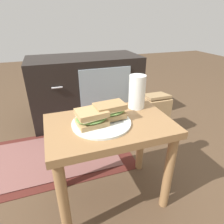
{
  "coord_description": "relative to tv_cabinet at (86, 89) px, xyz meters",
  "views": [
    {
      "loc": [
        -0.23,
        -0.7,
        0.88
      ],
      "look_at": [
        0.01,
        0.0,
        0.51
      ],
      "focal_mm": 30.62,
      "sensor_mm": 36.0,
      "label": 1
    }
  ],
  "objects": [
    {
      "name": "tv_cabinet",
      "position": [
        0.0,
        0.0,
        0.0
      ],
      "size": [
        0.96,
        0.46,
        0.58
      ],
      "color": "black",
      "rests_on": "ground"
    },
    {
      "name": "area_rug",
      "position": [
        -0.36,
        -0.51,
        -0.29
      ],
      "size": [
        1.05,
        0.61,
        0.01
      ],
      "color": "#4C1E19",
      "rests_on": "ground"
    },
    {
      "name": "plate",
      "position": [
        -0.12,
        -0.94,
        0.17
      ],
      "size": [
        0.26,
        0.26,
        0.01
      ],
      "primitive_type": "cylinder",
      "color": "silver",
      "rests_on": "side_table"
    },
    {
      "name": "beer_glass",
      "position": [
        0.09,
        -0.84,
        0.25
      ],
      "size": [
        0.08,
        0.08,
        0.17
      ],
      "color": "silver",
      "rests_on": "side_table"
    },
    {
      "name": "side_table",
      "position": [
        -0.09,
        -0.95,
        0.08
      ],
      "size": [
        0.56,
        0.36,
        0.46
      ],
      "color": "olive",
      "rests_on": "ground"
    },
    {
      "name": "paper_bag",
      "position": [
        0.45,
        -0.47,
        -0.12
      ],
      "size": [
        0.19,
        0.18,
        0.36
      ],
      "color": "tan",
      "rests_on": "ground"
    },
    {
      "name": "ground_plane",
      "position": [
        -0.09,
        -0.95,
        -0.29
      ],
      "size": [
        8.0,
        8.0,
        0.0
      ],
      "primitive_type": "plane",
      "color": "#4C3826"
    },
    {
      "name": "sandwich_front",
      "position": [
        -0.17,
        -0.95,
        0.21
      ],
      "size": [
        0.15,
        0.12,
        0.07
      ],
      "color": "tan",
      "rests_on": "plate"
    },
    {
      "name": "sandwich_back",
      "position": [
        -0.08,
        -0.93,
        0.22
      ],
      "size": [
        0.15,
        0.1,
        0.07
      ],
      "color": "#9E7A4C",
      "rests_on": "plate"
    }
  ]
}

